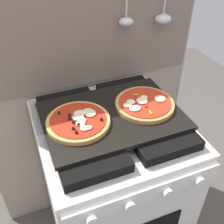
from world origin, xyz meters
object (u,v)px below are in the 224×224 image
object	(u,v)px
stove	(112,187)
pizza_right	(144,104)
baking_tray	(112,116)
pizza_left	(79,121)

from	to	relation	value
stove	pizza_right	world-z (taller)	pizza_right
baking_tray	pizza_right	size ratio (longest dim) A/B	2.25
baking_tray	pizza_right	distance (m)	0.14
stove	pizza_left	bearing A→B (deg)	-177.41
stove	pizza_right	xyz separation A→B (m)	(0.14, 0.00, 0.48)
baking_tray	pizza_right	bearing A→B (deg)	0.28
stove	pizza_right	size ratio (longest dim) A/B	3.75
pizza_left	pizza_right	world-z (taller)	pizza_left
stove	baking_tray	world-z (taller)	baking_tray
stove	pizza_right	bearing A→B (deg)	0.95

